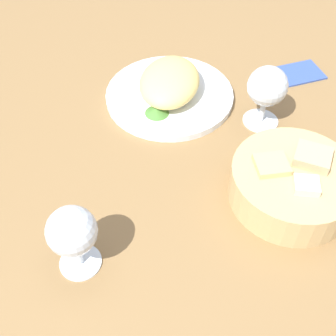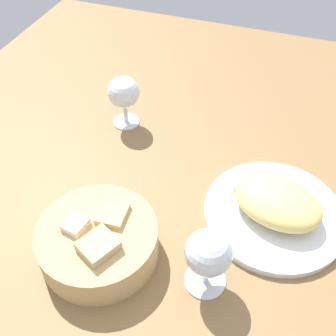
# 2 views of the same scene
# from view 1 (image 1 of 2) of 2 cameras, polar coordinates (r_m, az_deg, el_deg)

# --- Properties ---
(ground_plane) EXTENTS (1.40, 1.40, 0.02)m
(ground_plane) POSITION_cam_1_polar(r_m,az_deg,el_deg) (0.81, 0.96, 2.77)
(ground_plane) COLOR olive
(plate) EXTENTS (0.25, 0.25, 0.01)m
(plate) POSITION_cam_1_polar(r_m,az_deg,el_deg) (0.90, 0.05, 9.35)
(plate) COLOR white
(plate) RESTS_ON ground_plane
(omelette) EXTENTS (0.18, 0.15, 0.05)m
(omelette) POSITION_cam_1_polar(r_m,az_deg,el_deg) (0.88, 0.05, 11.08)
(omelette) COLOR #EDD172
(omelette) RESTS_ON plate
(lettuce_garnish) EXTENTS (0.05, 0.05, 0.02)m
(lettuce_garnish) POSITION_cam_1_polar(r_m,az_deg,el_deg) (0.84, -1.43, 7.52)
(lettuce_garnish) COLOR #457B32
(lettuce_garnish) RESTS_ON plate
(bread_basket) EXTENTS (0.20, 0.20, 0.08)m
(bread_basket) POSITION_cam_1_polar(r_m,az_deg,el_deg) (0.73, 15.77, -1.85)
(bread_basket) COLOR tan
(bread_basket) RESTS_ON ground_plane
(wine_glass_near) EXTENTS (0.07, 0.07, 0.12)m
(wine_glass_near) POSITION_cam_1_polar(r_m,az_deg,el_deg) (0.60, -12.25, -8.24)
(wine_glass_near) COLOR silver
(wine_glass_near) RESTS_ON ground_plane
(wine_glass_far) EXTENTS (0.07, 0.07, 0.12)m
(wine_glass_far) POSITION_cam_1_polar(r_m,az_deg,el_deg) (0.82, 12.66, 9.95)
(wine_glass_far) COLOR silver
(wine_glass_far) RESTS_ON ground_plane
(folded_napkin) EXTENTS (0.09, 0.12, 0.01)m
(folded_napkin) POSITION_cam_1_polar(r_m,az_deg,el_deg) (1.00, 16.26, 11.69)
(folded_napkin) COLOR #35509D
(folded_napkin) RESTS_ON ground_plane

